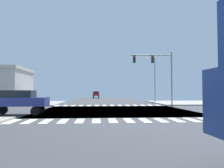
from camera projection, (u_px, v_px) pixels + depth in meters
ground at (115, 111)px, 20.42m from camera, size 90.00×90.00×0.05m
sidewalk_corner_ne at (192, 103)px, 33.29m from camera, size 12.00×12.00×0.14m
sidewalk_corner_nw at (20, 103)px, 31.48m from camera, size 12.00×12.00×0.14m
crosswalk_near at (121, 120)px, 13.13m from camera, size 13.50×2.00×0.01m
crosswalk_far at (108, 105)px, 27.68m from camera, size 13.50×2.00×0.01m
traffic_signal_mast at (156, 66)px, 28.53m from camera, size 5.86×0.55×7.07m
street_lamp at (153, 75)px, 36.93m from camera, size 1.78×0.32×7.69m
sedan_nearside_1 at (96, 94)px, 59.86m from camera, size 1.80×4.30×1.88m
sedan_queued_3 at (19, 100)px, 16.44m from camera, size 4.30×1.80×1.88m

